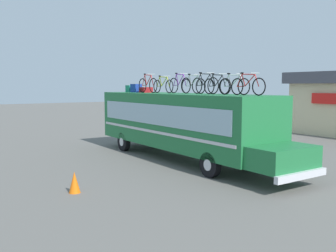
{
  "coord_description": "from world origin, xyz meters",
  "views": [
    {
      "loc": [
        14.18,
        -10.13,
        3.39
      ],
      "look_at": [
        -0.87,
        0.0,
        1.45
      ],
      "focal_mm": 40.36,
      "sensor_mm": 36.0,
      "label": 1
    }
  ],
  "objects_px": {
    "rooftop_bicycle_4": "(193,85)",
    "traffic_cone": "(74,182)",
    "bus": "(181,121)",
    "rooftop_bicycle_8": "(247,86)",
    "rooftop_bicycle_6": "(217,85)",
    "rooftop_bicycle_1": "(148,85)",
    "rooftop_bicycle_5": "(205,85)",
    "rooftop_bicycle_3": "(180,85)",
    "luggage_bag_2": "(136,88)",
    "rooftop_bicycle_2": "(163,86)",
    "luggage_bag_1": "(130,89)",
    "luggage_bag_3": "(146,90)",
    "rooftop_bicycle_7": "(234,86)"
  },
  "relations": [
    {
      "from": "rooftop_bicycle_8",
      "to": "rooftop_bicycle_2",
      "type": "bearing_deg",
      "value": -177.94
    },
    {
      "from": "rooftop_bicycle_2",
      "to": "rooftop_bicycle_3",
      "type": "relative_size",
      "value": 1.02
    },
    {
      "from": "rooftop_bicycle_4",
      "to": "traffic_cone",
      "type": "xyz_separation_m",
      "value": [
        2.22,
        -6.44,
        -3.08
      ]
    },
    {
      "from": "luggage_bag_3",
      "to": "rooftop_bicycle_3",
      "type": "bearing_deg",
      "value": 7.35
    },
    {
      "from": "luggage_bag_2",
      "to": "rooftop_bicycle_2",
      "type": "height_order",
      "value": "rooftop_bicycle_2"
    },
    {
      "from": "rooftop_bicycle_7",
      "to": "rooftop_bicycle_8",
      "type": "bearing_deg",
      "value": -11.27
    },
    {
      "from": "bus",
      "to": "rooftop_bicycle_4",
      "type": "xyz_separation_m",
      "value": [
        0.36,
        0.39,
        1.64
      ]
    },
    {
      "from": "luggage_bag_3",
      "to": "rooftop_bicycle_1",
      "type": "distance_m",
      "value": 0.82
    },
    {
      "from": "rooftop_bicycle_6",
      "to": "rooftop_bicycle_7",
      "type": "height_order",
      "value": "rooftop_bicycle_6"
    },
    {
      "from": "luggage_bag_2",
      "to": "rooftop_bicycle_2",
      "type": "distance_m",
      "value": 2.44
    },
    {
      "from": "rooftop_bicycle_8",
      "to": "traffic_cone",
      "type": "xyz_separation_m",
      "value": [
        -1.38,
        -6.21,
        -3.06
      ]
    },
    {
      "from": "rooftop_bicycle_1",
      "to": "rooftop_bicycle_3",
      "type": "xyz_separation_m",
      "value": [
        1.85,
        0.64,
        -0.0
      ]
    },
    {
      "from": "luggage_bag_2",
      "to": "rooftop_bicycle_8",
      "type": "bearing_deg",
      "value": 2.43
    },
    {
      "from": "luggage_bag_2",
      "to": "rooftop_bicycle_3",
      "type": "distance_m",
      "value": 3.39
    },
    {
      "from": "luggage_bag_1",
      "to": "luggage_bag_3",
      "type": "distance_m",
      "value": 1.54
    },
    {
      "from": "rooftop_bicycle_3",
      "to": "rooftop_bicycle_4",
      "type": "distance_m",
      "value": 0.91
    },
    {
      "from": "rooftop_bicycle_5",
      "to": "traffic_cone",
      "type": "xyz_separation_m",
      "value": [
        1.39,
        -6.44,
        -3.09
      ]
    },
    {
      "from": "luggage_bag_2",
      "to": "rooftop_bicycle_7",
      "type": "bearing_deg",
      "value": 4.26
    },
    {
      "from": "rooftop_bicycle_2",
      "to": "rooftop_bicycle_8",
      "type": "distance_m",
      "value": 5.43
    },
    {
      "from": "luggage_bag_1",
      "to": "rooftop_bicycle_7",
      "type": "relative_size",
      "value": 0.27
    },
    {
      "from": "luggage_bag_1",
      "to": "rooftop_bicycle_3",
      "type": "relative_size",
      "value": 0.27
    },
    {
      "from": "luggage_bag_2",
      "to": "rooftop_bicycle_7",
      "type": "distance_m",
      "value": 6.96
    },
    {
      "from": "luggage_bag_1",
      "to": "luggage_bag_2",
      "type": "height_order",
      "value": "luggage_bag_2"
    },
    {
      "from": "rooftop_bicycle_1",
      "to": "rooftop_bicycle_6",
      "type": "height_order",
      "value": "rooftop_bicycle_1"
    },
    {
      "from": "luggage_bag_1",
      "to": "traffic_cone",
      "type": "bearing_deg",
      "value": -39.33
    },
    {
      "from": "rooftop_bicycle_4",
      "to": "bus",
      "type": "bearing_deg",
      "value": -132.54
    },
    {
      "from": "luggage_bag_1",
      "to": "luggage_bag_3",
      "type": "relative_size",
      "value": 0.84
    },
    {
      "from": "luggage_bag_3",
      "to": "rooftop_bicycle_8",
      "type": "height_order",
      "value": "rooftop_bicycle_8"
    },
    {
      "from": "rooftop_bicycle_3",
      "to": "rooftop_bicycle_6",
      "type": "distance_m",
      "value": 2.7
    },
    {
      "from": "rooftop_bicycle_5",
      "to": "luggage_bag_3",
      "type": "bearing_deg",
      "value": -174.33
    },
    {
      "from": "luggage_bag_1",
      "to": "rooftop_bicycle_1",
      "type": "height_order",
      "value": "rooftop_bicycle_1"
    },
    {
      "from": "rooftop_bicycle_1",
      "to": "rooftop_bicycle_5",
      "type": "bearing_deg",
      "value": 11.66
    },
    {
      "from": "luggage_bag_2",
      "to": "luggage_bag_3",
      "type": "height_order",
      "value": "luggage_bag_2"
    },
    {
      "from": "rooftop_bicycle_8",
      "to": "rooftop_bicycle_1",
      "type": "bearing_deg",
      "value": -175.42
    },
    {
      "from": "luggage_bag_2",
      "to": "rooftop_bicycle_2",
      "type": "xyz_separation_m",
      "value": [
        2.43,
        0.14,
        0.14
      ]
    },
    {
      "from": "traffic_cone",
      "to": "rooftop_bicycle_1",
      "type": "bearing_deg",
      "value": 131.1
    },
    {
      "from": "rooftop_bicycle_6",
      "to": "traffic_cone",
      "type": "height_order",
      "value": "rooftop_bicycle_6"
    },
    {
      "from": "rooftop_bicycle_7",
      "to": "traffic_cone",
      "type": "distance_m",
      "value": 7.1
    },
    {
      "from": "luggage_bag_2",
      "to": "rooftop_bicycle_6",
      "type": "distance_m",
      "value": 6.07
    },
    {
      "from": "rooftop_bicycle_5",
      "to": "rooftop_bicycle_6",
      "type": "relative_size",
      "value": 1.09
    },
    {
      "from": "luggage_bag_3",
      "to": "traffic_cone",
      "type": "height_order",
      "value": "luggage_bag_3"
    },
    {
      "from": "luggage_bag_1",
      "to": "traffic_cone",
      "type": "relative_size",
      "value": 0.69
    },
    {
      "from": "rooftop_bicycle_3",
      "to": "rooftop_bicycle_5",
      "type": "distance_m",
      "value": 1.74
    },
    {
      "from": "luggage_bag_3",
      "to": "rooftop_bicycle_8",
      "type": "relative_size",
      "value": 0.32
    },
    {
      "from": "rooftop_bicycle_2",
      "to": "traffic_cone",
      "type": "xyz_separation_m",
      "value": [
        4.05,
        -6.01,
        -3.06
      ]
    },
    {
      "from": "traffic_cone",
      "to": "rooftop_bicycle_6",
      "type": "bearing_deg",
      "value": 93.87
    },
    {
      "from": "rooftop_bicycle_3",
      "to": "rooftop_bicycle_8",
      "type": "bearing_deg",
      "value": -1.71
    },
    {
      "from": "rooftop_bicycle_3",
      "to": "rooftop_bicycle_5",
      "type": "bearing_deg",
      "value": 3.19
    },
    {
      "from": "rooftop_bicycle_3",
      "to": "rooftop_bicycle_4",
      "type": "bearing_deg",
      "value": 6.37
    },
    {
      "from": "bus",
      "to": "rooftop_bicycle_8",
      "type": "bearing_deg",
      "value": 2.25
    }
  ]
}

